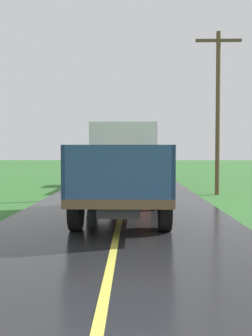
{
  "coord_description": "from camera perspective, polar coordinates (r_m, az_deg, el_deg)",
  "views": [
    {
      "loc": [
        0.36,
        -1.44,
        1.91
      ],
      "look_at": [
        0.13,
        11.16,
        1.4
      ],
      "focal_mm": 38.9,
      "sensor_mm": 36.0,
      "label": 1
    }
  ],
  "objects": [
    {
      "name": "banana_truck_near",
      "position": [
        11.01,
        -0.42,
        0.02
      ],
      "size": [
        2.38,
        5.82,
        2.8
      ],
      "color": "#2D2D30",
      "rests_on": "road_surface"
    },
    {
      "name": "utility_pole_roadside",
      "position": [
        17.39,
        14.2,
        9.23
      ],
      "size": [
        2.08,
        0.2,
        7.44
      ],
      "color": "brown",
      "rests_on": "ground"
    },
    {
      "name": "banana_truck_far",
      "position": [
        21.11,
        1.19,
        1.12
      ],
      "size": [
        2.38,
        5.82,
        2.8
      ],
      "color": "#2D2D30",
      "rests_on": "road_surface"
    }
  ]
}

